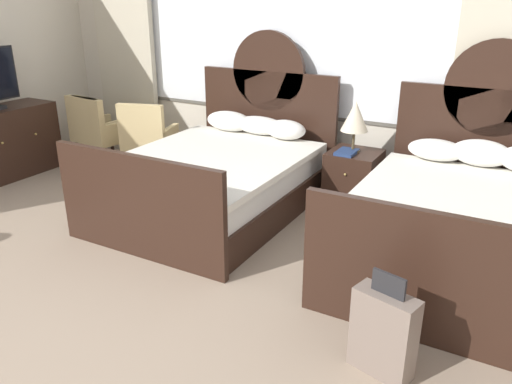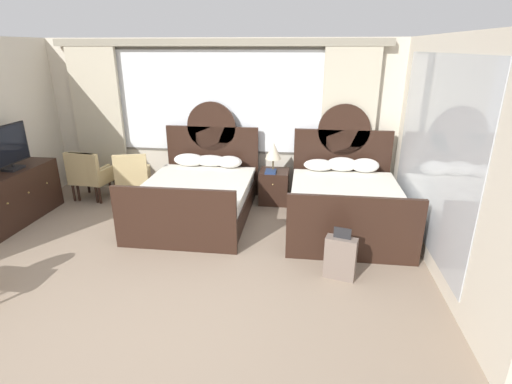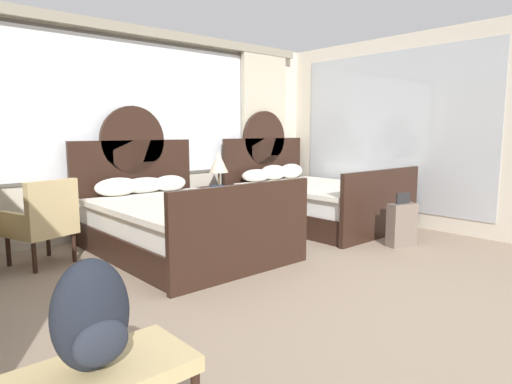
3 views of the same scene
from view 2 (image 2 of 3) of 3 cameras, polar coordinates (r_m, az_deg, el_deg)
The scene contains 14 objects.
ground_plane at distance 4.27m, azimuth -16.10°, elevation -17.19°, with size 24.00×24.00×0.00m, color gray.
wall_back_window at distance 7.10m, azimuth -5.33°, elevation 11.19°, with size 6.20×0.22×2.70m.
wall_right_mirror at distance 5.09m, azimuth 25.47°, elevation 4.74°, with size 0.08×4.37×2.70m.
bed_near_window at distance 6.27m, azimuth -8.38°, elevation -0.42°, with size 1.65×2.26×1.67m.
bed_near_mirror at distance 6.08m, azimuth 12.80°, elevation -1.38°, with size 1.65×2.26×1.67m.
nightstand_between_beds at distance 6.77m, azimuth 2.63°, elevation 0.81°, with size 0.49×0.51×0.57m.
table_lamp_on_nightstand at distance 6.57m, azimuth 2.53°, elevation 6.01°, with size 0.27×0.27×0.51m.
book_on_nightstand at distance 6.59m, azimuth 2.15°, elevation 3.00°, with size 0.18×0.26×0.03m.
dresser_minibar at distance 7.01m, azimuth -31.82°, elevation -0.59°, with size 0.53×1.60×0.81m.
tv_flatscreen at distance 6.88m, azimuth -32.32°, elevation 5.50°, with size 0.20×0.77×0.67m.
armchair_by_window_left at distance 7.06m, azimuth -17.52°, elevation 2.26°, with size 0.67×0.67×0.88m.
armchair_by_window_centre at distance 7.40m, azimuth -22.79°, elevation 2.41°, with size 0.62×0.62×0.88m.
armchair_by_window_right at distance 7.44m, azimuth -23.36°, elevation 2.42°, with size 0.57×0.57×0.88m.
suitcase_on_floor at distance 4.69m, azimuth 12.18°, elevation -9.32°, with size 0.38×0.24×0.64m.
Camera 2 is at (1.54, -3.06, 2.55)m, focal length 27.46 mm.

